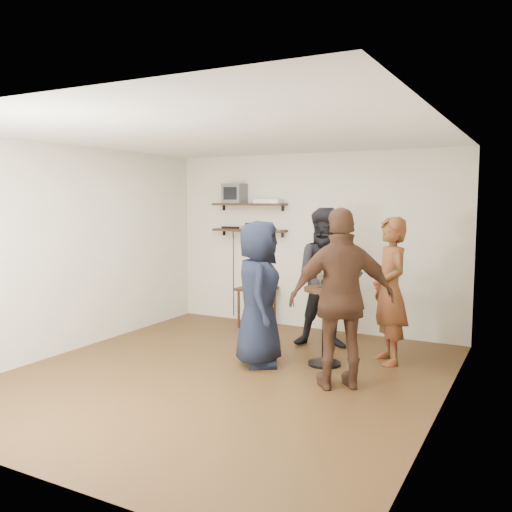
{
  "coord_description": "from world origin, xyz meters",
  "views": [
    {
      "loc": [
        3.01,
        -4.95,
        1.93
      ],
      "look_at": [
        0.17,
        0.4,
        1.29
      ],
      "focal_mm": 38.0,
      "sensor_mm": 36.0,
      "label": 1
    }
  ],
  "objects": [
    {
      "name": "wine_glass_bl",
      "position": [
        0.79,
        0.93,
        1.05
      ],
      "size": [
        0.07,
        0.07,
        0.21
      ],
      "color": "silver",
      "rests_on": "drinks_table"
    },
    {
      "name": "shelf_upper",
      "position": [
        -1.0,
        2.38,
        1.85
      ],
      "size": [
        1.2,
        0.25,
        0.04
      ],
      "primitive_type": "cube",
      "color": "black",
      "rests_on": "room"
    },
    {
      "name": "crt_monitor",
      "position": [
        -1.25,
        2.38,
        2.02
      ],
      "size": [
        0.32,
        0.3,
        0.3
      ],
      "primitive_type": "cube",
      "color": "#59595B",
      "rests_on": "shelf_upper"
    },
    {
      "name": "radio",
      "position": [
        -0.94,
        2.38,
        1.52
      ],
      "size": [
        0.22,
        0.1,
        0.1
      ],
      "primitive_type": "cube",
      "color": "black",
      "rests_on": "shelf_lower"
    },
    {
      "name": "side_table",
      "position": [
        -0.77,
        2.2,
        0.51
      ],
      "size": [
        0.51,
        0.51,
        0.61
      ],
      "rotation": [
        0.0,
        0.0,
        -0.01
      ],
      "color": "black",
      "rests_on": "room"
    },
    {
      "name": "wine_glass_fr",
      "position": [
        0.89,
        0.84,
        1.05
      ],
      "size": [
        0.07,
        0.07,
        0.21
      ],
      "color": "silver",
      "rests_on": "drinks_table"
    },
    {
      "name": "wine_glass_br",
      "position": [
        0.85,
        0.89,
        1.06
      ],
      "size": [
        0.07,
        0.07,
        0.21
      ],
      "color": "silver",
      "rests_on": "drinks_table"
    },
    {
      "name": "wine_glass_fl",
      "position": [
        0.77,
        0.85,
        1.06
      ],
      "size": [
        0.07,
        0.07,
        0.21
      ],
      "color": "silver",
      "rests_on": "drinks_table"
    },
    {
      "name": "person_plaid",
      "position": [
        1.46,
        1.31,
        0.86
      ],
      "size": [
        0.7,
        0.75,
        1.73
      ],
      "primitive_type": "imported",
      "rotation": [
        0.0,
        0.0,
        -0.97
      ],
      "color": "#B51423",
      "rests_on": "room"
    },
    {
      "name": "vase_lilies",
      "position": [
        -0.78,
        2.2,
        0.9
      ],
      "size": [
        0.19,
        0.19,
        0.92
      ],
      "rotation": [
        0.0,
        0.0,
        -0.01
      ],
      "color": "white",
      "rests_on": "side_table"
    },
    {
      "name": "shelf_lower",
      "position": [
        -1.0,
        2.38,
        1.45
      ],
      "size": [
        1.2,
        0.25,
        0.04
      ],
      "primitive_type": "cube",
      "color": "black",
      "rests_on": "room"
    },
    {
      "name": "room",
      "position": [
        0.0,
        0.0,
        1.3
      ],
      "size": [
        4.58,
        5.08,
        2.68
      ],
      "color": "#452A16",
      "rests_on": "ground"
    },
    {
      "name": "drinks_table",
      "position": [
        0.82,
        0.87,
        0.59
      ],
      "size": [
        0.5,
        0.5,
        0.91
      ],
      "color": "black",
      "rests_on": "room"
    },
    {
      "name": "dvd_deck",
      "position": [
        -0.66,
        2.38,
        1.9
      ],
      "size": [
        0.4,
        0.24,
        0.06
      ],
      "primitive_type": "cube",
      "color": "silver",
      "rests_on": "shelf_upper"
    },
    {
      "name": "person_brown",
      "position": [
        1.25,
        0.23,
        0.92
      ],
      "size": [
        1.15,
        0.97,
        1.85
      ],
      "primitive_type": "imported",
      "rotation": [
        0.0,
        0.0,
        3.72
      ],
      "color": "#482C1E",
      "rests_on": "room"
    },
    {
      "name": "person_navy",
      "position": [
        0.14,
        0.53,
        0.84
      ],
      "size": [
        0.85,
        0.98,
        1.68
      ],
      "primitive_type": "imported",
      "rotation": [
        0.0,
        0.0,
        2.04
      ],
      "color": "black",
      "rests_on": "room"
    },
    {
      "name": "power_strip",
      "position": [
        -1.37,
        2.42,
        1.48
      ],
      "size": [
        0.3,
        0.05,
        0.03
      ],
      "primitive_type": "cube",
      "color": "black",
      "rests_on": "shelf_lower"
    },
    {
      "name": "person_dark",
      "position": [
        0.58,
        1.61,
        0.91
      ],
      "size": [
        1.06,
        0.93,
        1.82
      ],
      "primitive_type": "imported",
      "rotation": [
        0.0,
        0.0,
        0.32
      ],
      "color": "black",
      "rests_on": "room"
    }
  ]
}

